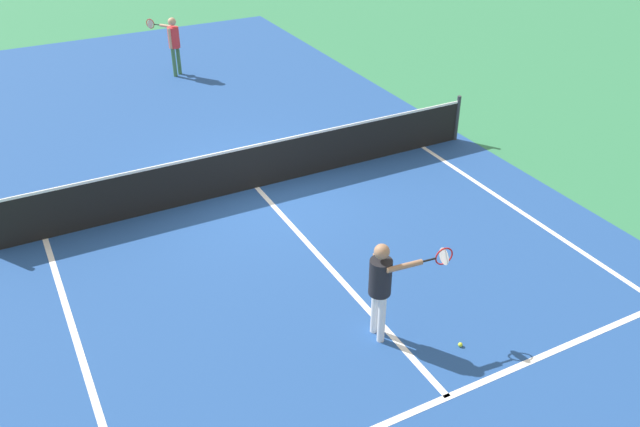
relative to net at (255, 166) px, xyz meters
The scene contains 9 objects.
ground_plane 0.49m from the net, ahead, with size 60.00×60.00×0.00m, color #337F51.
court_surface_inbounds 0.49m from the net, ahead, with size 10.62×24.40×0.00m, color #234C93.
line_sideline_right 7.24m from the net, 55.34° to the right, with size 0.10×11.89×0.01m, color white.
line_service_near 6.42m from the net, 90.00° to the right, with size 8.22×0.10×0.01m, color white.
line_center_service 3.24m from the net, 90.00° to the right, with size 0.10×6.40×0.01m, color white.
net is the anchor object (origin of this frame).
player_near 4.99m from the net, 91.86° to the right, with size 1.17×0.59×1.60m.
player_far 7.36m from the net, 85.33° to the left, with size 0.68×1.11×1.66m.
tennis_ball_mid_court 5.77m from the net, 82.55° to the right, with size 0.07×0.07×0.07m, color #CCE033.
Camera 1 is at (-4.36, -11.12, 6.57)m, focal length 37.37 mm.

